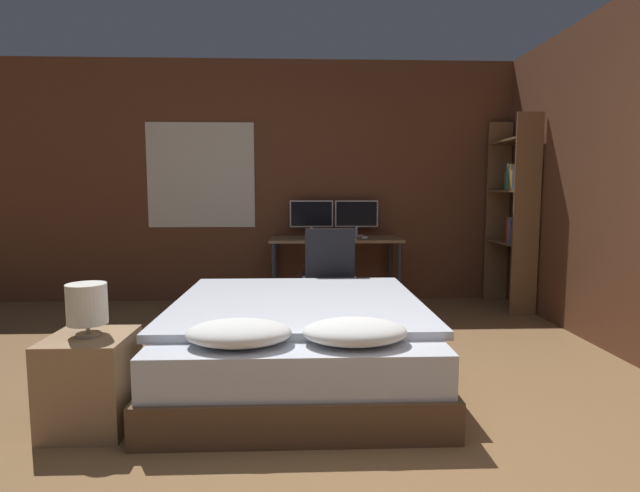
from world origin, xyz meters
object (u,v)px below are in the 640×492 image
nightstand (91,382)px  monitor_left (311,216)px  bedside_lamp (87,305)px  bookshelf (515,204)px  desk (335,247)px  monitor_right (356,216)px  bed (298,339)px  office_chair (329,285)px  computer_mouse (365,238)px  keyboard (337,239)px

nightstand → monitor_left: size_ratio=1.03×
bedside_lamp → bookshelf: (3.34, 2.57, 0.45)m
desk → monitor_right: (0.25, 0.20, 0.33)m
nightstand → bed: bearing=33.1°
office_chair → bookshelf: bearing=15.7°
computer_mouse → bookshelf: bearing=0.1°
desk → bookshelf: (1.87, -0.20, 0.46)m
keyboard → computer_mouse: (0.29, 0.00, 0.01)m
bed → bedside_lamp: size_ratio=7.31×
bookshelf → nightstand: bearing=-142.4°
bed → computer_mouse: size_ratio=28.73×
bed → office_chair: office_chair is taller
monitor_left → keyboard: 0.53m
bed → bedside_lamp: 1.36m
bed → nightstand: bed is taller
monitor_left → computer_mouse: bearing=-36.7°
desk → monitor_left: 0.46m
computer_mouse → bookshelf: 1.61m
nightstand → keyboard: bearing=60.1°
bed → keyboard: 1.97m
bedside_lamp → monitor_left: bearing=67.6°
monitor_left → monitor_right: 0.50m
nightstand → monitor_right: size_ratio=1.03×
monitor_left → computer_mouse: size_ratio=6.87×
nightstand → bedside_lamp: bedside_lamp is taller
keyboard → bookshelf: bearing=0.1°
nightstand → keyboard: keyboard is taller
monitor_right → computer_mouse: size_ratio=6.87×
nightstand → computer_mouse: (1.77, 2.57, 0.52)m
keyboard → computer_mouse: bearing=0.0°
bookshelf → desk: bearing=174.0°
keyboard → nightstand: bearing=-119.9°
keyboard → bookshelf: bookshelf is taller
bedside_lamp → office_chair: 2.46m
nightstand → monitor_right: (1.73, 2.98, 0.73)m
nightstand → keyboard: size_ratio=1.21×
nightstand → monitor_left: monitor_left is taller
desk → keyboard: size_ratio=3.43×
monitor_right → bookshelf: size_ratio=0.24×
bedside_lamp → desk: bearing=62.0°
monitor_left → monitor_right: (0.50, 0.00, 0.00)m
monitor_left → bookshelf: 2.16m
monitor_left → computer_mouse: 0.71m
desk → office_chair: office_chair is taller
bedside_lamp → monitor_left: size_ratio=0.57×
nightstand → monitor_right: monitor_right is taller
monitor_right → office_chair: size_ratio=0.53×
nightstand → desk: bearing=62.0°
bed → monitor_right: monitor_right is taller
bed → keyboard: keyboard is taller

